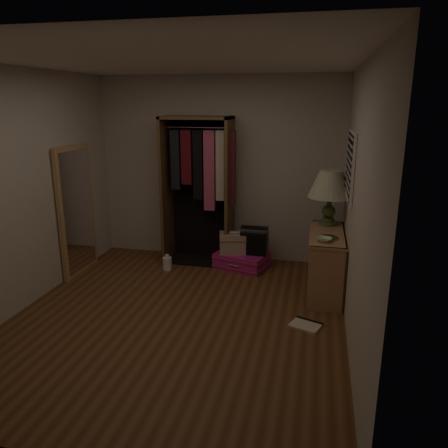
{
  "coord_description": "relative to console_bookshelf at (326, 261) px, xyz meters",
  "views": [
    {
      "loc": [
        1.39,
        -4.04,
        2.23
      ],
      "look_at": [
        0.3,
        0.95,
        0.8
      ],
      "focal_mm": 35.0,
      "sensor_mm": 36.0,
      "label": 1
    }
  ],
  "objects": [
    {
      "name": "floor_book",
      "position": [
        -0.18,
        -0.93,
        -0.38
      ],
      "size": [
        0.37,
        0.33,
        0.03
      ],
      "rotation": [
        0.0,
        0.0,
        -0.38
      ],
      "color": "beige",
      "rests_on": "ground"
    },
    {
      "name": "train_case",
      "position": [
        -1.23,
        0.56,
        -0.04
      ],
      "size": [
        0.46,
        0.37,
        0.3
      ],
      "rotation": [
        0.0,
        0.0,
        0.24
      ],
      "color": "tan",
      "rests_on": "pink_suitcase"
    },
    {
      "name": "floor_mirror",
      "position": [
        -3.24,
        -0.04,
        0.46
      ],
      "size": [
        0.06,
        0.8,
        1.7
      ],
      "color": "tan",
      "rests_on": "ground"
    },
    {
      "name": "open_wardrobe",
      "position": [
        -1.75,
        0.73,
        0.81
      ],
      "size": [
        1.01,
        0.5,
        2.05
      ],
      "color": "brown",
      "rests_on": "ground"
    },
    {
      "name": "table_lamp",
      "position": [
        0.0,
        0.35,
        0.86
      ],
      "size": [
        0.62,
        0.62,
        0.68
      ],
      "rotation": [
        0.0,
        0.0,
        -0.16
      ],
      "color": "#42562A",
      "rests_on": "console_bookshelf"
    },
    {
      "name": "console_bookshelf",
      "position": [
        0.0,
        0.0,
        0.0
      ],
      "size": [
        0.42,
        1.12,
        0.75
      ],
      "color": "#AA7752",
      "rests_on": "ground"
    },
    {
      "name": "white_jug",
      "position": [
        -2.11,
        0.25,
        -0.3
      ],
      "size": [
        0.13,
        0.13,
        0.22
      ],
      "rotation": [
        0.0,
        0.0,
        -0.03
      ],
      "color": "white",
      "rests_on": "ground"
    },
    {
      "name": "ceramic_bowl",
      "position": [
        -0.05,
        -0.38,
        0.38
      ],
      "size": [
        0.22,
        0.22,
        0.04
      ],
      "primitive_type": "imported",
      "rotation": [
        0.0,
        0.0,
        -0.32
      ],
      "color": "#B4D8B4",
      "rests_on": "console_bookshelf"
    },
    {
      "name": "room_walls",
      "position": [
        -1.46,
        -1.0,
        1.11
      ],
      "size": [
        3.52,
        4.02,
        2.6
      ],
      "color": "beige",
      "rests_on": "ground"
    },
    {
      "name": "pink_suitcase",
      "position": [
        -1.12,
        0.56,
        -0.28
      ],
      "size": [
        0.81,
        0.68,
        0.21
      ],
      "rotation": [
        0.0,
        0.0,
        -0.28
      ],
      "color": "#C7187D",
      "rests_on": "ground"
    },
    {
      "name": "brass_tray",
      "position": [
        0.0,
        -0.25,
        0.37
      ],
      "size": [
        0.3,
        0.3,
        0.01
      ],
      "rotation": [
        0.0,
        0.0,
        0.42
      ],
      "color": "#B39044",
      "rests_on": "console_bookshelf"
    },
    {
      "name": "ground",
      "position": [
        -1.54,
        -1.04,
        -0.39
      ],
      "size": [
        4.0,
        4.0,
        0.0
      ],
      "primitive_type": "plane",
      "color": "#583319",
      "rests_on": "ground"
    },
    {
      "name": "black_bag",
      "position": [
        -0.95,
        0.58,
        0.02
      ],
      "size": [
        0.37,
        0.24,
        0.39
      ],
      "rotation": [
        0.0,
        0.0,
        -0.02
      ],
      "color": "black",
      "rests_on": "pink_suitcase"
    }
  ]
}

